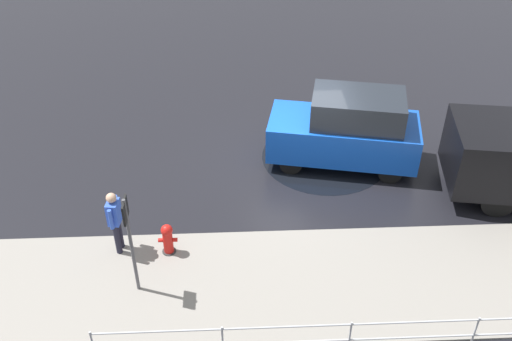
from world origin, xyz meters
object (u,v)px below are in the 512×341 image
object	(u,v)px
moving_hatchback	(347,130)
pedestrian	(115,218)
sign_post	(129,233)
fire_hydrant	(168,240)

from	to	relation	value
moving_hatchback	pedestrian	distance (m)	6.44
pedestrian	sign_post	size ratio (longest dim) A/B	0.68
moving_hatchback	sign_post	world-z (taller)	sign_post
fire_hydrant	pedestrian	world-z (taller)	pedestrian
pedestrian	fire_hydrant	bearing A→B (deg)	173.67
sign_post	moving_hatchback	bearing A→B (deg)	-138.78
pedestrian	sign_post	xyz separation A→B (m)	(-0.54, 1.18, 0.62)
fire_hydrant	moving_hatchback	bearing A→B (deg)	-143.29
moving_hatchback	sign_post	size ratio (longest dim) A/B	1.73
moving_hatchback	pedestrian	xyz separation A→B (m)	(5.57, 3.22, -0.07)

